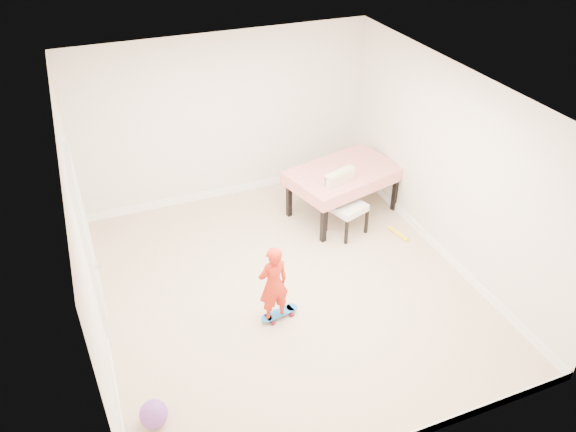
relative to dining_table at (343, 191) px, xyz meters
name	(u,v)px	position (x,y,z in m)	size (l,w,h in m)	color
ground	(287,287)	(-1.43, -1.32, -0.37)	(5.00, 5.00, 0.00)	#C8AB8B
ceiling	(286,96)	(-1.43, -1.32, 2.21)	(4.50, 5.00, 0.04)	white
wall_back	(226,120)	(-1.43, 1.16, 0.93)	(4.50, 0.04, 2.60)	silver
wall_front	(398,352)	(-1.43, -3.80, 0.93)	(4.50, 0.04, 2.60)	silver
wall_left	(86,244)	(-3.66, -1.32, 0.93)	(0.04, 5.00, 2.60)	silver
wall_right	(449,167)	(0.80, -1.32, 0.93)	(0.04, 5.00, 2.60)	silver
door	(89,249)	(-3.66, -1.02, 0.65)	(0.10, 0.94, 2.11)	white
baseboard_back	(230,190)	(-1.43, 1.17, -0.31)	(4.50, 0.02, 0.12)	white
baseboard_left	(106,331)	(-3.67, -1.32, -0.31)	(0.02, 5.00, 0.12)	white
baseboard_right	(435,245)	(0.81, -1.32, -0.31)	(0.02, 5.00, 0.12)	white
dining_table	(343,191)	(0.00, 0.00, 0.00)	(1.60, 1.01, 0.75)	red
dining_chair	(347,205)	(-0.18, -0.49, 0.09)	(0.51, 0.59, 0.93)	beige
skateboard	(279,315)	(-1.71, -1.79, -0.34)	(0.49, 0.18, 0.07)	blue
child	(273,286)	(-1.78, -1.80, 0.14)	(0.37, 0.24, 1.02)	red
balloon	(154,414)	(-3.37, -2.72, -0.23)	(0.28, 0.28, 0.28)	purple
foam_toy	(398,234)	(0.49, -0.85, -0.34)	(0.06, 0.06, 0.40)	yellow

